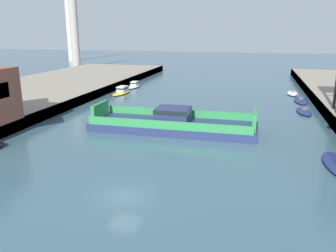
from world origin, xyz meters
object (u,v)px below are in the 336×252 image
at_px(smokestack_distant_b, 74,23).
at_px(smokestack_distant_a, 69,16).
at_px(moored_boat_near_left, 122,91).
at_px(moored_boat_mid_left, 304,111).
at_px(chain_ferry, 173,123).
at_px(moored_boat_far_left, 292,93).
at_px(moored_boat_upstream_b, 301,101).
at_px(moored_boat_far_right, 134,85).

bearing_deg(smokestack_distant_b, smokestack_distant_a, 121.80).
distance_m(moored_boat_near_left, moored_boat_mid_left, 37.51).
height_order(smokestack_distant_a, smokestack_distant_b, smokestack_distant_a).
xyz_separation_m(chain_ferry, moored_boat_far_left, (18.55, 32.94, -0.69)).
distance_m(moored_boat_near_left, smokestack_distant_b, 55.14).
relative_size(chain_ferry, moored_boat_near_left, 2.89).
bearing_deg(moored_boat_upstream_b, smokestack_distant_a, 141.25).
distance_m(chain_ferry, moored_boat_upstream_b, 31.87).
distance_m(moored_boat_far_right, smokestack_distant_a, 83.74).
bearing_deg(chain_ferry, moored_boat_mid_left, 39.46).
bearing_deg(moored_boat_upstream_b, chain_ferry, -127.44).
relative_size(moored_boat_near_left, moored_boat_far_right, 1.30).
distance_m(chain_ferry, moored_boat_far_left, 37.81).
bearing_deg(moored_boat_near_left, moored_boat_far_right, 90.65).
height_order(moored_boat_mid_left, smokestack_distant_a, smokestack_distant_a).
bearing_deg(moored_boat_far_right, moored_boat_far_left, -0.81).
xyz_separation_m(moored_boat_far_right, smokestack_distant_a, (-51.82, 63.07, 18.68)).
bearing_deg(moored_boat_upstream_b, moored_boat_mid_left, -93.41).
distance_m(moored_boat_far_right, smokestack_distant_b, 49.20).
bearing_deg(moored_boat_near_left, moored_boat_mid_left, -15.01).
height_order(moored_boat_upstream_b, smokestack_distant_a, smokestack_distant_a).
relative_size(moored_boat_mid_left, smokestack_distant_b, 0.21).
relative_size(moored_boat_upstream_b, smokestack_distant_a, 0.21).
height_order(chain_ferry, moored_boat_near_left, chain_ferry).
distance_m(moored_boat_mid_left, moored_boat_far_right, 40.54).
distance_m(moored_boat_near_left, moored_boat_far_right, 8.28).
distance_m(moored_boat_mid_left, moored_boat_upstream_b, 9.86).
height_order(moored_boat_far_right, moored_boat_upstream_b, moored_boat_far_right).
relative_size(moored_boat_far_left, smokestack_distant_b, 0.20).
xyz_separation_m(chain_ferry, moored_boat_mid_left, (18.78, 15.46, -0.75)).
xyz_separation_m(chain_ferry, moored_boat_near_left, (-17.45, 25.17, -0.41)).
height_order(moored_boat_mid_left, smokestack_distant_b, smokestack_distant_b).
xyz_separation_m(chain_ferry, smokestack_distant_b, (-50.71, 66.44, 14.78)).
distance_m(moored_boat_upstream_b, smokestack_distant_a, 115.36).
bearing_deg(chain_ferry, moored_boat_near_left, 124.73).
bearing_deg(moored_boat_far_right, smokestack_distant_b, 135.16).
bearing_deg(smokestack_distant_b, moored_boat_near_left, -51.13).
relative_size(moored_boat_near_left, smokestack_distant_a, 0.21).
relative_size(moored_boat_near_left, moored_boat_far_left, 1.30).
bearing_deg(moored_boat_far_right, moored_boat_near_left, -89.35).
xyz_separation_m(moored_boat_far_left, smokestack_distant_b, (-69.26, 33.50, 15.47)).
distance_m(moored_boat_far_left, smokestack_distant_b, 78.48).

